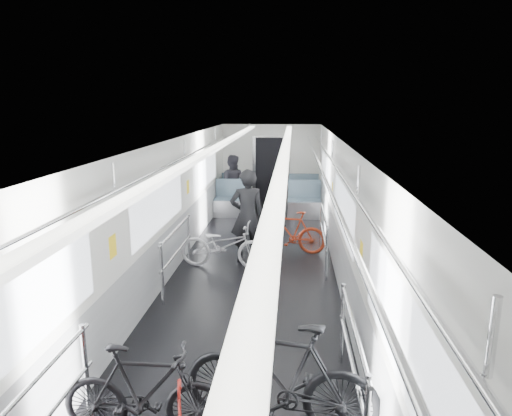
% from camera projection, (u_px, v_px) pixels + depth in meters
% --- Properties ---
extents(car_shell, '(3.02, 14.01, 2.41)m').
position_uv_depth(car_shell, '(258.00, 201.00, 9.07)').
color(car_shell, black).
rests_on(car_shell, ground).
extents(bike_left_mid, '(1.56, 0.44, 0.93)m').
position_uv_depth(bike_left_mid, '(146.00, 393.00, 4.13)').
color(bike_left_mid, black).
rests_on(bike_left_mid, floor).
extents(bike_left_far, '(1.71, 0.73, 0.87)m').
position_uv_depth(bike_left_far, '(224.00, 245.00, 8.52)').
color(bike_left_far, '#B1B0B5').
rests_on(bike_left_far, floor).
extents(bike_right_near, '(1.93, 0.87, 1.12)m').
position_uv_depth(bike_right_near, '(280.00, 376.00, 4.22)').
color(bike_right_near, black).
rests_on(bike_right_near, floor).
extents(bike_right_far, '(1.52, 0.68, 0.88)m').
position_uv_depth(bike_right_far, '(290.00, 232.00, 9.39)').
color(bike_right_far, '#992A12').
rests_on(bike_right_far, floor).
extents(bike_aisle, '(1.09, 1.76, 0.87)m').
position_uv_depth(bike_aisle, '(264.00, 242.00, 8.74)').
color(bike_aisle, black).
rests_on(bike_aisle, floor).
extents(person_standing, '(0.74, 0.56, 1.82)m').
position_uv_depth(person_standing, '(247.00, 216.00, 8.76)').
color(person_standing, black).
rests_on(person_standing, floor).
extents(person_seated, '(0.87, 0.72, 1.60)m').
position_uv_depth(person_seated, '(232.00, 183.00, 13.02)').
color(person_seated, '#26252B').
rests_on(person_seated, floor).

